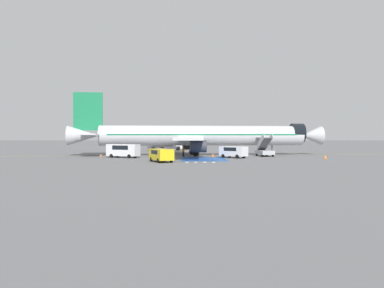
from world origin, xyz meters
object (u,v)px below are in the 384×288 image
object	(u,v)px
boarding_stairs_forward	(265,151)
fuel_tanker	(165,144)
ground_crew_1	(183,151)
service_van_2	(161,154)
ground_crew_0	(166,152)
traffic_cone_1	(101,155)
traffic_cone_2	(213,155)
airliner	(199,136)
service_van_0	(123,150)
service_van_1	(233,151)
traffic_cone_0	(325,157)

from	to	relation	value
boarding_stairs_forward	fuel_tanker	xyz separation A→B (m)	(-20.15, 27.59, 0.66)
ground_crew_1	fuel_tanker	bearing A→B (deg)	-133.83
boarding_stairs_forward	service_van_2	distance (m)	23.00
ground_crew_0	traffic_cone_1	world-z (taller)	ground_crew_0
ground_crew_1	traffic_cone_2	world-z (taller)	ground_crew_1
service_van_2	ground_crew_0	size ratio (longest dim) A/B	3.20
traffic_cone_2	airliner	bearing A→B (deg)	114.18
airliner	boarding_stairs_forward	size ratio (longest dim) A/B	8.73
ground_crew_1	traffic_cone_2	distance (m)	5.18
airliner	ground_crew_0	size ratio (longest dim) A/B	29.40
service_van_0	fuel_tanker	bearing A→B (deg)	-164.44
service_van_0	traffic_cone_2	world-z (taller)	service_van_0
service_van_0	service_van_1	bearing A→B (deg)	111.81
service_van_2	traffic_cone_1	world-z (taller)	service_van_2
fuel_tanker	ground_crew_1	xyz separation A→B (m)	(5.77, -29.30, -0.68)
service_van_2	ground_crew_1	world-z (taller)	service_van_2
service_van_1	ground_crew_0	xyz separation A→B (m)	(-11.25, 1.83, -0.23)
service_van_1	traffic_cone_0	distance (m)	14.41
ground_crew_0	airliner	bearing A→B (deg)	-54.31
boarding_stairs_forward	fuel_tanker	distance (m)	34.17
service_van_1	ground_crew_1	distance (m)	9.17
ground_crew_0	ground_crew_1	world-z (taller)	ground_crew_1
traffic_cone_2	boarding_stairs_forward	bearing A→B (deg)	13.31
fuel_tanker	service_van_1	distance (m)	36.01
service_van_2	traffic_cone_2	distance (m)	15.48
airliner	traffic_cone_1	size ratio (longest dim) A/B	102.48
traffic_cone_0	traffic_cone_1	size ratio (longest dim) A/B	1.31
fuel_tanker	service_van_1	world-z (taller)	fuel_tanker
airliner	service_van_0	size ratio (longest dim) A/B	8.20
traffic_cone_2	ground_crew_0	bearing A→B (deg)	-169.35
airliner	fuel_tanker	world-z (taller)	airliner
ground_crew_0	traffic_cone_0	xyz separation A→B (m)	(25.51, -3.71, -0.62)
fuel_tanker	ground_crew_0	distance (m)	31.43
fuel_tanker	service_van_0	world-z (taller)	fuel_tanker
airliner	fuel_tanker	xyz separation A→B (m)	(-8.59, 24.68, -2.01)
service_van_0	traffic_cone_0	xyz separation A→B (m)	(32.36, -2.08, -1.03)
boarding_stairs_forward	ground_crew_1	world-z (taller)	boarding_stairs_forward
service_van_1	boarding_stairs_forward	bearing A→B (deg)	172.31
fuel_tanker	traffic_cone_1	world-z (taller)	fuel_tanker
fuel_tanker	traffic_cone_2	distance (m)	31.74
traffic_cone_2	fuel_tanker	bearing A→B (deg)	110.08
boarding_stairs_forward	service_van_2	world-z (taller)	boarding_stairs_forward
fuel_tanker	traffic_cone_2	xyz separation A→B (m)	(10.88, -29.78, -1.37)
traffic_cone_2	service_van_0	bearing A→B (deg)	-168.07
ground_crew_0	service_van_0	bearing A→B (deg)	90.02
boarding_stairs_forward	ground_crew_0	size ratio (longest dim) A/B	3.37
service_van_1	traffic_cone_2	world-z (taller)	service_van_1
service_van_1	airliner	bearing A→B (deg)	-107.03
traffic_cone_0	airliner	bearing A→B (deg)	152.46
service_van_0	traffic_cone_2	distance (m)	15.23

